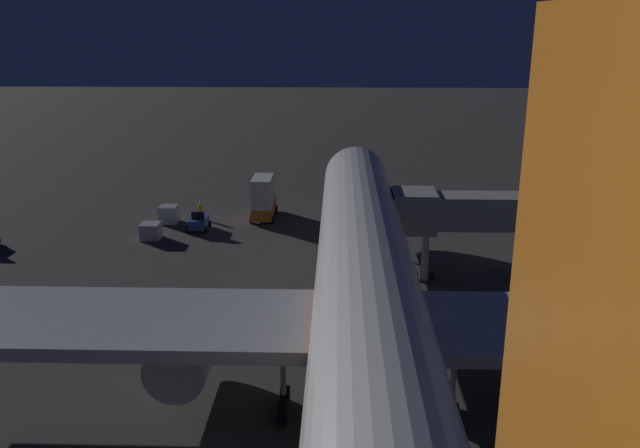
# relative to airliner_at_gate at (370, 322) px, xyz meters

# --- Properties ---
(ground_plane) EXTENTS (320.00, 320.00, 0.00)m
(ground_plane) POSITION_rel_airliner_at_gate_xyz_m (0.00, -11.25, -5.38)
(ground_plane) COLOR #383533
(airliner_at_gate) EXTENTS (51.31, 65.69, 19.16)m
(airliner_at_gate) POSITION_rel_airliner_at_gate_xyz_m (0.00, 0.00, 0.00)
(airliner_at_gate) COLOR silver
(airliner_at_gate) RESTS_ON ground_plane
(jet_bridge) EXTENTS (23.86, 3.40, 7.04)m
(jet_bridge) POSITION_rel_airliner_at_gate_xyz_m (-12.70, -18.65, 0.13)
(jet_bridge) COLOR #9E9E99
(jet_bridge) RESTS_ON ground_plane
(catering_truck) EXTENTS (2.36, 5.63, 4.36)m
(catering_truck) POSITION_rel_airliner_at_gate_xyz_m (9.06, -34.68, -3.24)
(catering_truck) COLOR orange
(catering_truck) RESTS_ON ground_plane
(pushback_tug) EXTENTS (1.86, 2.68, 1.95)m
(pushback_tug) POSITION_rel_airliner_at_gate_xyz_m (14.76, -30.49, -4.60)
(pushback_tug) COLOR #234C9E
(pushback_tug) RESTS_ON ground_plane
(baggage_container_near_belt) EXTENTS (1.68, 1.69, 1.70)m
(baggage_container_near_belt) POSITION_rel_airliner_at_gate_xyz_m (18.28, -32.93, -4.53)
(baggage_container_near_belt) COLOR #B7BABF
(baggage_container_near_belt) RESTS_ON ground_plane
(baggage_container_far_row) EXTENTS (1.68, 1.71, 1.48)m
(baggage_container_far_row) POSITION_rel_airliner_at_gate_xyz_m (18.66, -27.83, -4.64)
(baggage_container_far_row) COLOR #B7BABF
(baggage_container_far_row) RESTS_ON ground_plane
(ground_crew_under_port_wing) EXTENTS (0.40, 0.40, 1.87)m
(ground_crew_under_port_wing) POSITION_rel_airliner_at_gate_xyz_m (15.38, -34.24, -4.35)
(ground_crew_under_port_wing) COLOR black
(ground_crew_under_port_wing) RESTS_ON ground_plane
(traffic_cone_nose_port) EXTENTS (0.36, 0.36, 0.55)m
(traffic_cone_nose_port) POSITION_rel_airliner_at_gate_xyz_m (-2.20, -31.64, -5.10)
(traffic_cone_nose_port) COLOR orange
(traffic_cone_nose_port) RESTS_ON ground_plane
(traffic_cone_nose_starboard) EXTENTS (0.36, 0.36, 0.55)m
(traffic_cone_nose_starboard) POSITION_rel_airliner_at_gate_xyz_m (2.20, -31.64, -5.10)
(traffic_cone_nose_starboard) COLOR orange
(traffic_cone_nose_starboard) RESTS_ON ground_plane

